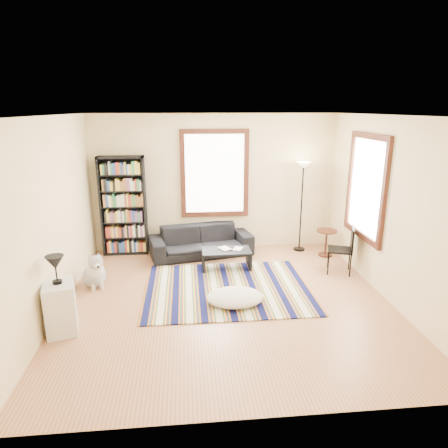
{
  "coord_description": "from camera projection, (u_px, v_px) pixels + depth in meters",
  "views": [
    {
      "loc": [
        -0.6,
        -5.64,
        2.9
      ],
      "look_at": [
        0.0,
        0.5,
        1.1
      ],
      "focal_mm": 32.0,
      "sensor_mm": 36.0,
      "label": 1
    }
  ],
  "objects": [
    {
      "name": "floor",
      "position": [
        227.0,
        303.0,
        6.27
      ],
      "size": [
        5.0,
        5.0,
        0.1
      ],
      "primitive_type": "cube",
      "color": "tan",
      "rests_on": "ground"
    },
    {
      "name": "ceiling",
      "position": [
        228.0,
        112.0,
        5.46
      ],
      "size": [
        5.0,
        5.0,
        0.1
      ],
      "primitive_type": "cube",
      "color": "white",
      "rests_on": "floor"
    },
    {
      "name": "wall_back",
      "position": [
        214.0,
        183.0,
        8.3
      ],
      "size": [
        5.0,
        0.1,
        2.8
      ],
      "primitive_type": "cube",
      "color": "#FFDDAB",
      "rests_on": "floor"
    },
    {
      "name": "wall_front",
      "position": [
        258.0,
        290.0,
        3.43
      ],
      "size": [
        5.0,
        0.1,
        2.8
      ],
      "primitive_type": "cube",
      "color": "#FFDDAB",
      "rests_on": "floor"
    },
    {
      "name": "wall_left",
      "position": [
        48.0,
        218.0,
        5.63
      ],
      "size": [
        0.1,
        5.0,
        2.8
      ],
      "primitive_type": "cube",
      "color": "#FFDDAB",
      "rests_on": "floor"
    },
    {
      "name": "wall_right",
      "position": [
        393.0,
        210.0,
        6.1
      ],
      "size": [
        0.1,
        5.0,
        2.8
      ],
      "primitive_type": "cube",
      "color": "#FFDDAB",
      "rests_on": "floor"
    },
    {
      "name": "window_back",
      "position": [
        215.0,
        174.0,
        8.17
      ],
      "size": [
        1.2,
        0.06,
        1.6
      ],
      "primitive_type": "cube",
      "color": "white",
      "rests_on": "wall_back"
    },
    {
      "name": "window_right",
      "position": [
        366.0,
        187.0,
        6.8
      ],
      "size": [
        0.06,
        1.2,
        1.6
      ],
      "primitive_type": "cube",
      "color": "white",
      "rests_on": "wall_right"
    },
    {
      "name": "rug",
      "position": [
        227.0,
        288.0,
        6.65
      ],
      "size": [
        2.71,
        2.17,
        0.02
      ],
      "primitive_type": "cube",
      "color": "#0B0E3B",
      "rests_on": "floor"
    },
    {
      "name": "sofa",
      "position": [
        201.0,
        241.0,
        8.1
      ],
      "size": [
        1.19,
        2.16,
        0.59
      ],
      "primitive_type": "imported",
      "rotation": [
        0.0,
        0.0,
        0.2
      ],
      "color": "black",
      "rests_on": "floor"
    },
    {
      "name": "bookshelf",
      "position": [
        124.0,
        206.0,
        8.02
      ],
      "size": [
        0.9,
        0.3,
        2.0
      ],
      "primitive_type": "cube",
      "color": "black",
      "rests_on": "floor"
    },
    {
      "name": "coffee_table",
      "position": [
        226.0,
        259.0,
        7.46
      ],
      "size": [
        0.93,
        0.56,
        0.36
      ],
      "primitive_type": "cube",
      "rotation": [
        0.0,
        0.0,
        0.07
      ],
      "color": "black",
      "rests_on": "floor"
    },
    {
      "name": "book_a",
      "position": [
        221.0,
        250.0,
        7.4
      ],
      "size": [
        0.29,
        0.26,
        0.02
      ],
      "primitive_type": "imported",
      "rotation": [
        0.0,
        0.0,
        0.49
      ],
      "color": "beige",
      "rests_on": "coffee_table"
    },
    {
      "name": "book_b",
      "position": [
        234.0,
        248.0,
        7.47
      ],
      "size": [
        0.23,
        0.26,
        0.02
      ],
      "primitive_type": "imported",
      "rotation": [
        0.0,
        0.0,
        -0.4
      ],
      "color": "beige",
      "rests_on": "coffee_table"
    },
    {
      "name": "floor_cushion",
      "position": [
        235.0,
        297.0,
        6.11
      ],
      "size": [
        1.03,
        0.88,
        0.22
      ],
      "primitive_type": "ellipsoid",
      "rotation": [
        0.0,
        0.0,
        -0.29
      ],
      "color": "silver",
      "rests_on": "floor"
    },
    {
      "name": "floor_lamp",
      "position": [
        301.0,
        207.0,
        8.21
      ],
      "size": [
        0.39,
        0.39,
        1.86
      ],
      "primitive_type": null,
      "rotation": [
        0.0,
        0.0,
        -0.37
      ],
      "color": "black",
      "rests_on": "floor"
    },
    {
      "name": "side_table",
      "position": [
        326.0,
        243.0,
        8.07
      ],
      "size": [
        0.45,
        0.45,
        0.54
      ],
      "primitive_type": "cylinder",
      "rotation": [
        0.0,
        0.0,
        0.15
      ],
      "color": "#492212",
      "rests_on": "floor"
    },
    {
      "name": "folding_chair",
      "position": [
        340.0,
        250.0,
        7.21
      ],
      "size": [
        0.53,
        0.52,
        0.86
      ],
      "primitive_type": "cube",
      "rotation": [
        0.0,
        0.0,
        -0.34
      ],
      "color": "black",
      "rests_on": "floor"
    },
    {
      "name": "white_cabinet",
      "position": [
        61.0,
        307.0,
        5.3
      ],
      "size": [
        0.49,
        0.58,
        0.7
      ],
      "primitive_type": "cube",
      "rotation": [
        0.0,
        0.0,
        0.25
      ],
      "color": "silver",
      "rests_on": "floor"
    },
    {
      "name": "table_lamp",
      "position": [
        56.0,
        270.0,
        5.15
      ],
      "size": [
        0.28,
        0.28,
        0.38
      ],
      "primitive_type": null,
      "rotation": [
        0.0,
        0.0,
        0.18
      ],
      "color": "black",
      "rests_on": "white_cabinet"
    },
    {
      "name": "dog",
      "position": [
        94.0,
        269.0,
        6.68
      ],
      "size": [
        0.65,
        0.73,
        0.61
      ],
      "primitive_type": null,
      "rotation": [
        0.0,
        0.0,
        0.43
      ],
      "color": "#BABABA",
      "rests_on": "floor"
    }
  ]
}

